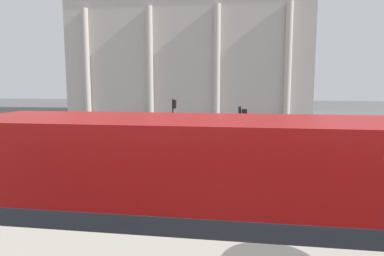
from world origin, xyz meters
name	(u,v)px	position (x,y,z in m)	size (l,w,h in m)	color
double_decker_bus	(225,214)	(0.03, 3.94, 2.32)	(10.06, 2.68, 4.17)	black
plaza_building_left	(192,56)	(-7.99, 52.63, 9.31)	(35.70, 16.47, 18.60)	#BCB2A8
traffic_light_near	(241,141)	(0.28, 11.05, 2.57)	(0.42, 0.24, 3.94)	black
traffic_light_mid	(153,132)	(-4.72, 16.24, 2.12)	(0.42, 0.24, 3.22)	black
traffic_light_far	(174,114)	(-5.32, 25.08, 2.37)	(0.42, 0.24, 3.61)	black
car_silver	(352,142)	(8.15, 23.28, 0.70)	(4.20, 1.93, 1.35)	black
car_white	(241,140)	(0.23, 22.56, 0.70)	(4.20, 1.93, 1.35)	black
pedestrian_black	(194,129)	(-3.83, 26.53, 0.96)	(0.32, 0.32, 1.67)	#282B33
pedestrian_red	(299,134)	(4.61, 24.52, 0.98)	(0.32, 0.32, 1.71)	#282B33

